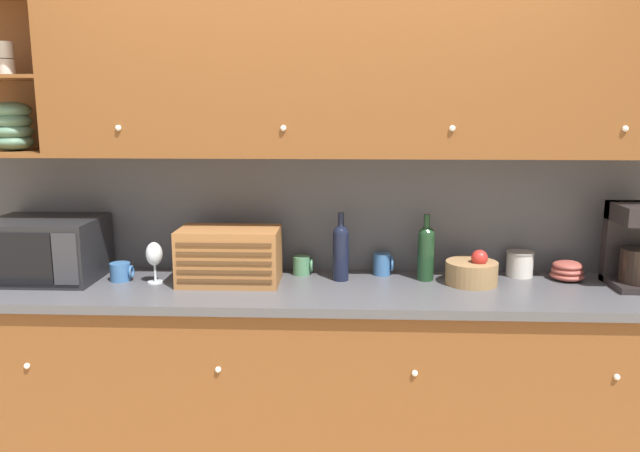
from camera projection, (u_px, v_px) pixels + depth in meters
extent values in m
plane|color=tan|center=(322.00, 433.00, 3.34)|extent=(24.00, 24.00, 0.00)
cube|color=beige|center=(322.00, 192.00, 3.13)|extent=(5.72, 0.06, 2.60)
cube|color=brown|center=(319.00, 382.00, 2.96)|extent=(3.32, 0.61, 0.87)
cube|color=#4C4C51|center=(319.00, 291.00, 2.86)|extent=(3.34, 0.64, 0.04)
sphere|color=white|center=(27.00, 366.00, 2.68)|extent=(0.03, 0.03, 0.03)
sphere|color=white|center=(218.00, 370.00, 2.64)|extent=(0.03, 0.03, 0.03)
sphere|color=white|center=(415.00, 373.00, 2.60)|extent=(0.03, 0.03, 0.03)
sphere|color=white|center=(617.00, 377.00, 2.57)|extent=(0.03, 0.03, 0.03)
cube|color=#4C4C51|center=(322.00, 212.00, 3.11)|extent=(3.32, 0.01, 0.59)
cube|color=brown|center=(367.00, 74.00, 2.81)|extent=(2.90, 0.35, 0.74)
cube|color=brown|center=(26.00, 76.00, 3.05)|extent=(0.42, 0.02, 0.74)
cube|color=brown|center=(15.00, 153.00, 2.95)|extent=(0.42, 0.35, 0.02)
cube|color=brown|center=(8.00, 78.00, 2.88)|extent=(0.42, 0.35, 0.02)
sphere|color=white|center=(118.00, 128.00, 2.72)|extent=(0.03, 0.03, 0.03)
sphere|color=white|center=(283.00, 128.00, 2.69)|extent=(0.03, 0.03, 0.03)
sphere|color=white|center=(452.00, 128.00, 2.66)|extent=(0.03, 0.03, 0.03)
sphere|color=white|center=(625.00, 129.00, 2.63)|extent=(0.03, 0.03, 0.03)
ellipsoid|color=slate|center=(14.00, 142.00, 2.94)|extent=(0.18, 0.18, 0.08)
ellipsoid|color=slate|center=(13.00, 132.00, 2.93)|extent=(0.18, 0.18, 0.08)
ellipsoid|color=slate|center=(12.00, 121.00, 2.92)|extent=(0.18, 0.18, 0.08)
ellipsoid|color=slate|center=(11.00, 110.00, 2.91)|extent=(0.18, 0.18, 0.08)
cylinder|color=silver|center=(7.00, 68.00, 2.87)|extent=(0.07, 0.07, 0.08)
cylinder|color=silver|center=(6.00, 50.00, 2.86)|extent=(0.07, 0.07, 0.08)
cube|color=black|center=(46.00, 249.00, 2.97)|extent=(0.51, 0.39, 0.29)
cube|color=black|center=(13.00, 259.00, 2.78)|extent=(0.35, 0.01, 0.23)
cube|color=#2D2D33|center=(65.00, 259.00, 2.77)|extent=(0.11, 0.01, 0.23)
cylinder|color=#38669E|center=(120.00, 272.00, 2.95)|extent=(0.09, 0.09, 0.09)
torus|color=#38669E|center=(131.00, 272.00, 2.95)|extent=(0.01, 0.06, 0.06)
cylinder|color=silver|center=(156.00, 282.00, 2.93)|extent=(0.07, 0.07, 0.01)
cylinder|color=silver|center=(155.00, 273.00, 2.92)|extent=(0.01, 0.01, 0.08)
ellipsoid|color=silver|center=(154.00, 254.00, 2.90)|extent=(0.08, 0.08, 0.11)
cube|color=#996033|center=(230.00, 256.00, 2.90)|extent=(0.46, 0.27, 0.26)
cube|color=#54351C|center=(224.00, 281.00, 2.79)|extent=(0.43, 0.01, 0.02)
cube|color=#54351C|center=(224.00, 272.00, 2.78)|extent=(0.43, 0.01, 0.02)
cube|color=#54351C|center=(224.00, 263.00, 2.77)|extent=(0.43, 0.01, 0.02)
cube|color=#54351C|center=(224.00, 254.00, 2.76)|extent=(0.43, 0.01, 0.02)
cube|color=#54351C|center=(223.00, 245.00, 2.76)|extent=(0.43, 0.01, 0.02)
cylinder|color=#4C845B|center=(302.00, 265.00, 3.06)|extent=(0.09, 0.09, 0.09)
torus|color=#4C845B|center=(312.00, 265.00, 3.06)|extent=(0.01, 0.06, 0.06)
cylinder|color=black|center=(341.00, 257.00, 2.95)|extent=(0.08, 0.08, 0.23)
sphere|color=black|center=(341.00, 234.00, 2.93)|extent=(0.08, 0.08, 0.08)
cylinder|color=black|center=(341.00, 221.00, 2.92)|extent=(0.03, 0.03, 0.08)
cylinder|color=#38669E|center=(382.00, 264.00, 3.06)|extent=(0.08, 0.08, 0.11)
torus|color=#38669E|center=(392.00, 264.00, 3.06)|extent=(0.01, 0.07, 0.07)
cylinder|color=#19381E|center=(426.00, 258.00, 2.96)|extent=(0.08, 0.08, 0.22)
sphere|color=#19381E|center=(426.00, 235.00, 2.94)|extent=(0.08, 0.08, 0.08)
cylinder|color=#19381E|center=(427.00, 222.00, 2.92)|extent=(0.03, 0.03, 0.07)
cylinder|color=#937047|center=(471.00, 273.00, 2.90)|extent=(0.24, 0.24, 0.11)
sphere|color=red|center=(479.00, 258.00, 2.87)|extent=(0.08, 0.08, 0.08)
cylinder|color=silver|center=(520.00, 265.00, 3.03)|extent=(0.13, 0.13, 0.12)
cylinder|color=gray|center=(520.00, 252.00, 3.02)|extent=(0.13, 0.13, 0.01)
ellipsoid|color=#9E473D|center=(567.00, 275.00, 2.97)|extent=(0.16, 0.16, 0.04)
ellipsoid|color=#9E473D|center=(567.00, 270.00, 2.96)|extent=(0.15, 0.15, 0.04)
ellipsoid|color=#9E473D|center=(568.00, 265.00, 2.96)|extent=(0.14, 0.14, 0.04)
cube|color=black|center=(638.00, 284.00, 2.85)|extent=(0.26, 0.26, 0.03)
cube|color=black|center=(632.00, 242.00, 2.92)|extent=(0.26, 0.06, 0.38)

